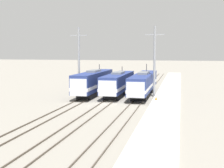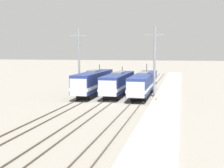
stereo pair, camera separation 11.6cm
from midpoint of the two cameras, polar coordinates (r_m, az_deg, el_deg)
The scene contains 11 objects.
ground_plane at distance 45.44m, azimuth -1.00°, elevation -3.50°, with size 400.00×400.00×0.00m, color gray.
rail_pair_far_left at distance 46.58m, azimuth -6.07°, elevation -3.20°, with size 1.51×120.00×0.15m.
rail_pair_center at distance 45.43m, azimuth -1.00°, elevation -3.40°, with size 1.51×120.00×0.15m.
rail_pair_far_right at distance 44.65m, azimuth 4.29°, elevation -3.59°, with size 1.51×120.00×0.15m.
locomotive_far_left at distance 53.37m, azimuth -3.55°, elevation 0.32°, with size 2.87×17.02×5.09m.
locomotive_center at distance 52.74m, azimuth 0.98°, elevation 0.12°, with size 2.99×16.30×4.73m.
locomotive_far_right at distance 53.20m, azimuth 5.68°, elevation 0.12°, with size 2.88×19.89×5.22m.
catenary_tower_left at distance 54.12m, azimuth -6.14°, elevation 4.38°, with size 3.09×0.38×11.57m.
catenary_tower_right at distance 51.47m, azimuth 7.72°, elevation 4.27°, with size 3.09×0.38×11.57m.
platform at distance 44.24m, azimuth 9.69°, elevation -3.59°, with size 4.00×120.00×0.39m.
traffic_cone at distance 46.00m, azimuth 7.99°, elevation -2.58°, with size 0.35×0.35×0.56m.
Camera 1 is at (10.39, -43.58, 7.59)m, focal length 50.00 mm.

